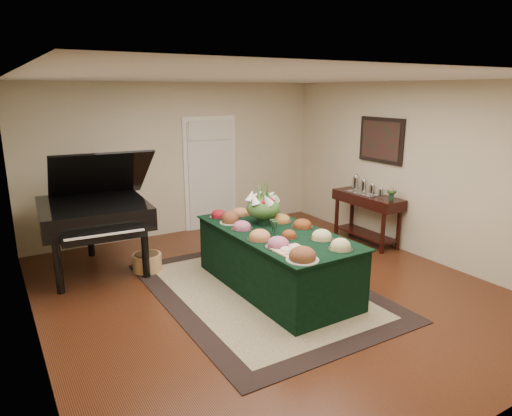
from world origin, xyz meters
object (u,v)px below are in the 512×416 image
buffet_table (276,260)px  floral_centerpiece (263,204)px  mahogany_sideboard (367,205)px  grand_piano (94,212)px

buffet_table → floral_centerpiece: bearing=85.4°
floral_centerpiece → mahogany_sideboard: (2.35, 0.42, -0.42)m
grand_piano → mahogany_sideboard: 4.39m
buffet_table → mahogany_sideboard: mahogany_sideboard is taller
floral_centerpiece → mahogany_sideboard: 2.43m
mahogany_sideboard → buffet_table: bearing=-161.7°
buffet_table → mahogany_sideboard: size_ratio=1.83×
buffet_table → floral_centerpiece: 0.77m
floral_centerpiece → grand_piano: 2.43m
buffet_table → mahogany_sideboard: 2.52m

